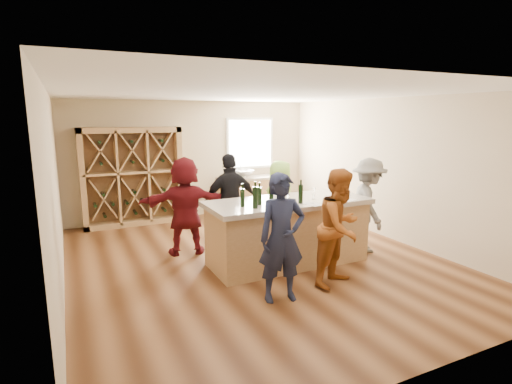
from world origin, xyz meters
name	(u,v)px	position (x,y,z in m)	size (l,w,h in m)	color
floor	(256,262)	(0.00, 0.00, -0.05)	(6.00, 7.00, 0.10)	brown
ceiling	(256,90)	(0.00, 0.00, 2.85)	(6.00, 7.00, 0.10)	white
wall_back	(193,159)	(0.00, 3.55, 1.40)	(6.00, 0.10, 2.80)	#C3AF8D
wall_front	(431,237)	(0.00, -3.55, 1.40)	(6.00, 0.10, 2.80)	#C3AF8D
wall_left	(51,195)	(-3.05, 0.00, 1.40)	(0.10, 7.00, 2.80)	#C3AF8D
wall_right	(394,169)	(3.05, 0.00, 1.40)	(0.10, 7.00, 2.80)	#C3AF8D
window_frame	(250,143)	(1.50, 3.47, 1.75)	(1.30, 0.06, 1.30)	white
window_pane	(250,143)	(1.50, 3.44, 1.75)	(1.18, 0.01, 1.18)	white
wine_rack	(133,177)	(-1.50, 3.27, 1.10)	(2.20, 0.45, 2.20)	#A57D4F
back_counter_base	(251,196)	(1.40, 3.20, 0.43)	(1.60, 0.58, 0.86)	#A57D4F
back_counter_top	(251,178)	(1.40, 3.20, 0.89)	(1.70, 0.62, 0.06)	#A19384
sink	(244,174)	(1.20, 3.20, 1.01)	(0.54, 0.54, 0.19)	silver
faucet	(241,170)	(1.20, 3.38, 1.07)	(0.02, 0.02, 0.30)	silver
tasting_counter_base	(288,234)	(0.43, -0.34, 0.50)	(2.60, 1.00, 1.00)	#A57D4F
tasting_counter_top	(288,202)	(0.43, -0.34, 1.04)	(2.72, 1.12, 0.08)	#A19384
wine_bottle_a	(242,198)	(-0.45, -0.46, 1.22)	(0.07, 0.07, 0.28)	black
wine_bottle_b	(255,198)	(-0.31, -0.63, 1.24)	(0.08, 0.08, 0.33)	black
wine_bottle_c	(260,196)	(-0.15, -0.45, 1.22)	(0.07, 0.07, 0.28)	black
wine_bottle_d	(271,196)	(0.01, -0.54, 1.22)	(0.07, 0.07, 0.28)	black
wine_bottle_e	(279,194)	(0.16, -0.50, 1.24)	(0.08, 0.08, 0.32)	black
wine_glass_a	(287,201)	(0.17, -0.76, 1.18)	(0.07, 0.07, 0.19)	white
wine_glass_b	(313,199)	(0.63, -0.77, 1.17)	(0.07, 0.07, 0.18)	white
wine_glass_c	(338,197)	(1.09, -0.81, 1.17)	(0.06, 0.06, 0.17)	white
wine_glass_d	(314,193)	(0.85, -0.45, 1.18)	(0.08, 0.08, 0.20)	white
wine_glass_e	(343,193)	(1.34, -0.62, 1.18)	(0.07, 0.07, 0.19)	white
tasting_menu_a	(281,206)	(0.09, -0.70, 1.08)	(0.24, 0.33, 0.00)	white
tasting_menu_b	(313,204)	(0.63, -0.78, 1.08)	(0.21, 0.29, 0.00)	white
tasting_menu_c	(346,199)	(1.32, -0.71, 1.08)	(0.22, 0.30, 0.00)	white
person_near_left	(282,238)	(-0.35, -1.51, 0.87)	(0.63, 0.46, 1.73)	#191E38
person_near_right	(340,227)	(0.67, -1.42, 0.86)	(0.84, 0.46, 1.72)	#994C19
person_server	(368,205)	(2.05, -0.44, 0.86)	(1.11, 0.51, 1.71)	slate
person_far_mid	(231,202)	(-0.15, 0.76, 0.89)	(1.04, 0.53, 1.78)	black
person_far_right	(280,200)	(0.95, 0.87, 0.79)	(0.78, 0.51, 1.59)	#8CC64C
person_far_left	(185,206)	(-0.98, 0.85, 0.88)	(1.63, 0.59, 1.76)	#590F14
wine_bottle_f	(301,194)	(0.48, -0.64, 1.23)	(0.07, 0.07, 0.30)	black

